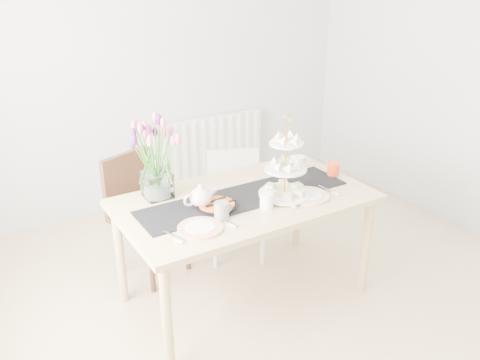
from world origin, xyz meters
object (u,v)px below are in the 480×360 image
plate_right (308,196)px  tulip_vase (155,147)px  chair_brown (141,205)px  mug_orange (333,169)px  dining_table (245,208)px  cake_stand (285,176)px  radiator (207,147)px  mug_grey (222,211)px  chair_white (235,196)px  tart_tin (216,206)px  cream_jug (298,163)px  plate_left (200,228)px  mug_white (267,201)px  teapot (201,197)px

plate_right → tulip_vase: bearing=148.4°
chair_brown → plate_right: size_ratio=3.26×
mug_orange → dining_table: bearing=157.0°
tulip_vase → cake_stand: 0.83m
radiator → mug_grey: 2.11m
radiator → chair_white: bearing=-107.7°
tart_tin → plate_right: bearing=-16.3°
chair_brown → mug_orange: chair_brown is taller
radiator → plate_right: bearing=-98.4°
plate_right → chair_white: bearing=95.8°
chair_white → tart_tin: size_ratio=3.22×
radiator → cream_jug: cream_jug is taller
plate_right → cake_stand: bearing=144.1°
chair_brown → tulip_vase: size_ratio=1.47×
radiator → cake_stand: bearing=-102.4°
chair_brown → tart_tin: bearing=-93.9°
mug_orange → cream_jug: bearing=102.6°
chair_white → mug_orange: size_ratio=8.18×
radiator → chair_white: size_ratio=1.49×
cream_jug → plate_right: size_ratio=0.36×
tulip_vase → plate_left: tulip_vase is taller
tulip_vase → tart_tin: size_ratio=2.45×
cake_stand → plate_right: (0.12, -0.09, -0.13)m
dining_table → mug_white: (0.03, -0.19, 0.13)m
cream_jug → plate_left: 1.08m
dining_table → cream_jug: (0.57, 0.20, 0.13)m
cake_stand → plate_left: (-0.66, -0.11, -0.13)m
cream_jug → mug_white: 0.66m
mug_white → mug_orange: 0.70m
cake_stand → mug_orange: size_ratio=4.98×
cake_stand → mug_grey: (-0.49, -0.06, -0.09)m
tulip_vase → cream_jug: 1.08m
dining_table → cake_stand: cake_stand is taller
tulip_vase → teapot: 0.42m
chair_white → cream_jug: size_ratio=8.05×
chair_white → plate_right: chair_white is taller
chair_brown → teapot: bearing=-98.7°
cream_jug → mug_grey: mug_grey is taller
radiator → chair_white: chair_white is taller
dining_table → chair_brown: chair_brown is taller
radiator → mug_white: mug_white is taller
mug_grey → plate_left: 0.18m
chair_white → plate_left: size_ratio=3.11×
plate_right → plate_left: bearing=-178.5°
mug_grey → plate_right: mug_grey is taller
teapot → plate_left: 0.28m
tulip_vase → plate_right: size_ratio=2.22×
chair_brown → chair_white: size_ratio=1.12×
mug_white → plate_right: 0.32m
dining_table → chair_white: size_ratio=1.99×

